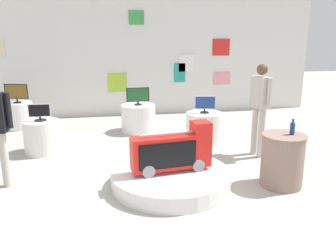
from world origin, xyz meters
name	(u,v)px	position (x,y,z in m)	size (l,w,h in m)	color
ground_plane	(150,193)	(0.00, 0.00, 0.00)	(30.00, 30.00, 0.00)	#B2ADA3
back_wall_display	(126,58)	(0.01, 5.19, 1.63)	(11.09, 0.13, 3.26)	silver
main_display_pedestal	(171,178)	(0.35, 0.20, 0.12)	(1.82, 1.82, 0.24)	silver
novelty_firetruck_tv	(173,152)	(0.38, 0.20, 0.55)	(1.24, 0.45, 0.74)	gray
display_pedestal_left_rear	(204,127)	(1.46, 2.21, 0.32)	(0.78, 0.78, 0.65)	silver
tv_on_left_rear	(205,104)	(1.46, 2.21, 0.85)	(0.44, 0.19, 0.36)	black
display_pedestal_center_rear	(42,137)	(-1.85, 2.13, 0.32)	(0.69, 0.69, 0.65)	silver
tv_on_center_rear	(39,112)	(-1.85, 2.13, 0.82)	(0.41, 0.22, 0.33)	black
display_pedestal_right_rear	(138,118)	(0.15, 3.30, 0.32)	(0.81, 0.81, 0.65)	silver
tv_on_right_rear	(138,95)	(0.15, 3.30, 0.88)	(0.54, 0.17, 0.41)	black
display_pedestal_far_right	(19,115)	(-2.72, 4.11, 0.32)	(0.67, 0.67, 0.65)	silver
tv_on_far_right	(16,92)	(-2.72, 4.10, 0.91)	(0.57, 0.21, 0.46)	black
side_table_round	(282,160)	(2.02, -0.09, 0.41)	(0.65, 0.65, 0.81)	gray
bottle_on_side_table	(292,128)	(2.13, -0.10, 0.91)	(0.07, 0.07, 0.24)	navy
shopper_browsing_near_truck	(260,103)	(2.23, 1.22, 1.03)	(0.27, 0.55, 1.75)	#B2ADA3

